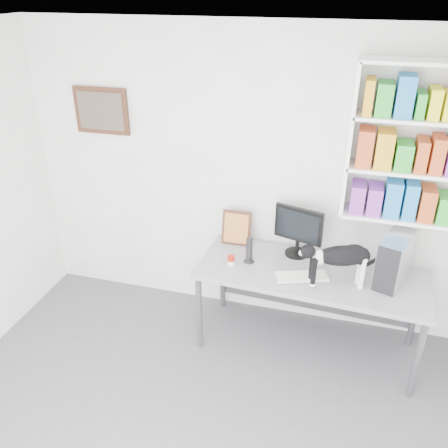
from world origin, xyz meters
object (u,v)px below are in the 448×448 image
object	(u,v)px
bookshelf	(418,146)
keyboard	(302,276)
pc_tower	(394,260)
leaning_print	(236,227)
desk	(308,310)
speaker	(249,250)
soup_can	(231,261)
cat	(339,266)
monitor	(298,231)

from	to	relation	value
bookshelf	keyboard	world-z (taller)	bookshelf
pc_tower	leaning_print	size ratio (longest dim) A/B	1.25
desk	speaker	size ratio (longest dim) A/B	8.27
leaning_print	speaker	bearing A→B (deg)	-57.04
leaning_print	desk	bearing A→B (deg)	-22.92
bookshelf	speaker	xyz separation A→B (m)	(-1.21, -0.28, -0.95)
bookshelf	soup_can	xyz separation A→B (m)	(-1.35, -0.38, -1.02)
desk	cat	bearing A→B (deg)	-32.54
monitor	leaning_print	xyz separation A→B (m)	(-0.56, 0.05, -0.07)
soup_can	cat	size ratio (longest dim) A/B	0.14
monitor	leaning_print	distance (m)	0.57
bookshelf	pc_tower	bearing A→B (deg)	-99.92
desk	pc_tower	xyz separation A→B (m)	(0.63, 0.04, 0.60)
speaker	leaning_print	distance (m)	0.34
bookshelf	monitor	size ratio (longest dim) A/B	2.67
desk	speaker	xyz separation A→B (m)	(-0.54, 0.02, 0.51)
monitor	pc_tower	size ratio (longest dim) A/B	1.13
desk	keyboard	xyz separation A→B (m)	(-0.07, -0.11, 0.41)
leaning_print	cat	size ratio (longest dim) A/B	0.53
bookshelf	keyboard	size ratio (longest dim) A/B	2.95
keyboard	cat	distance (m)	0.34
desk	keyboard	size ratio (longest dim) A/B	4.50
pc_tower	leaning_print	bearing A→B (deg)	-171.76
leaning_print	cat	bearing A→B (deg)	-26.19
monitor	pc_tower	distance (m)	0.82
monitor	cat	bearing A→B (deg)	-30.95
keyboard	leaning_print	size ratio (longest dim) A/B	1.29
bookshelf	desk	size ratio (longest dim) A/B	0.65
bookshelf	cat	world-z (taller)	bookshelf
keyboard	desk	bearing A→B (deg)	38.32
speaker	soup_can	bearing A→B (deg)	-162.33
speaker	soup_can	world-z (taller)	speaker
desk	monitor	distance (m)	0.70
monitor	cat	xyz separation A→B (m)	(0.38, -0.41, -0.04)
keyboard	bookshelf	bearing A→B (deg)	9.57
desk	leaning_print	xyz separation A→B (m)	(-0.73, 0.30, 0.56)
soup_can	leaning_print	bearing A→B (deg)	97.51
keyboard	speaker	bearing A→B (deg)	144.75
cat	bookshelf	bearing A→B (deg)	26.40
keyboard	cat	size ratio (longest dim) A/B	0.68
bookshelf	cat	size ratio (longest dim) A/B	1.99
desk	cat	distance (m)	0.64
cat	monitor	bearing A→B (deg)	114.39
keyboard	speaker	world-z (taller)	speaker
cat	soup_can	bearing A→B (deg)	156.73
leaning_print	soup_can	world-z (taller)	leaning_print
pc_tower	cat	xyz separation A→B (m)	(-0.41, -0.19, -0.01)
speaker	bookshelf	bearing A→B (deg)	-5.50
monitor	soup_can	xyz separation A→B (m)	(-0.51, -0.33, -0.19)
monitor	desk	bearing A→B (deg)	-41.07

